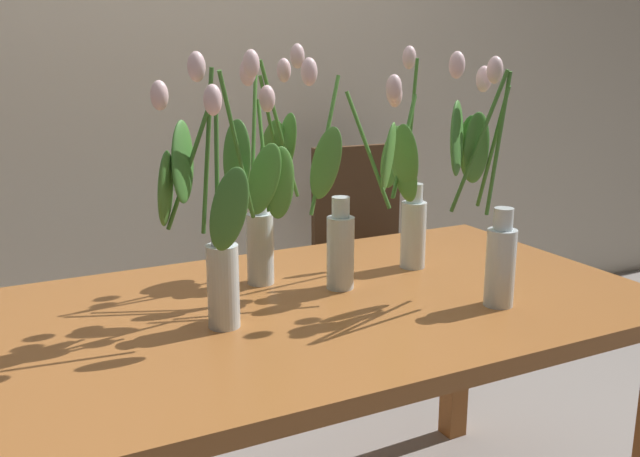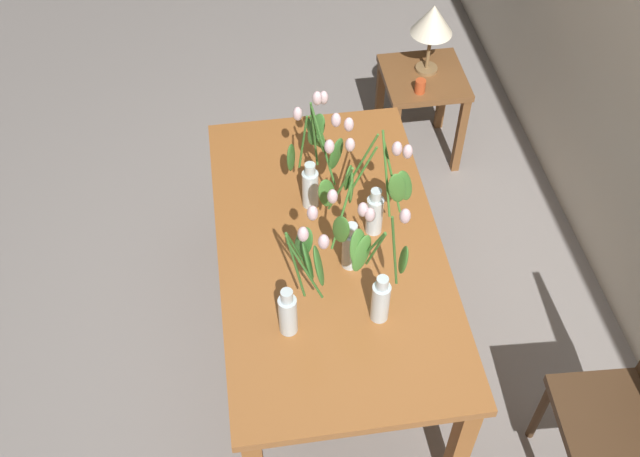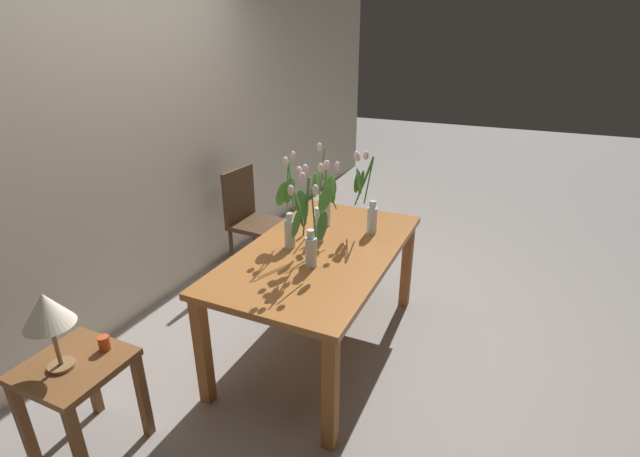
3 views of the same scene
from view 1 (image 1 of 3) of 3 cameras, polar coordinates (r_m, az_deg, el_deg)
room_wall_rear at (r=2.94m, az=-13.88°, el=14.52°), size 9.00×0.10×2.70m
dining_table at (r=1.69m, az=-0.46°, el=-8.89°), size 1.60×0.90×0.74m
tulip_vase_0 at (r=1.47m, az=-8.55°, el=0.59°), size 0.26×0.24×0.57m
tulip_vase_1 at (r=1.65m, az=13.45°, el=1.66°), size 0.18×0.18×0.57m
tulip_vase_2 at (r=1.74m, az=-4.27°, el=2.67°), size 0.23×0.28×0.59m
tulip_vase_3 at (r=1.68m, az=2.07°, el=0.92°), size 0.28×0.17×0.56m
tulip_vase_4 at (r=1.87m, az=7.13°, el=2.65°), size 0.17×0.20×0.58m
dining_chair at (r=2.94m, az=3.81°, el=-1.40°), size 0.42×0.42×0.93m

